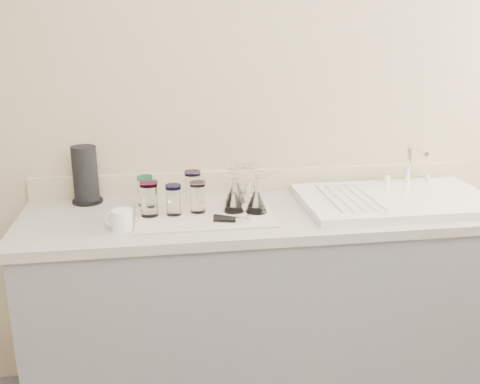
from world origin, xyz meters
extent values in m
cube|color=tan|center=(0.00, 1.50, 1.25)|extent=(3.50, 0.04, 2.50)
cube|color=slate|center=(0.00, 1.20, 0.43)|extent=(2.00, 0.60, 0.86)
cube|color=gray|center=(0.00, 1.20, 0.88)|extent=(2.06, 0.62, 0.04)
cube|color=white|center=(0.55, 1.20, 0.92)|extent=(0.82, 0.50, 0.03)
cylinder|color=silver|center=(0.69, 1.40, 1.03)|extent=(0.02, 0.02, 0.18)
cylinder|color=silver|center=(0.69, 1.32, 1.10)|extent=(0.02, 0.16, 0.02)
cylinder|color=silver|center=(0.59, 1.40, 0.96)|extent=(0.03, 0.03, 0.04)
cylinder|color=silver|center=(0.79, 1.40, 0.96)|extent=(0.03, 0.03, 0.04)
cube|color=silver|center=(-0.28, 1.20, 0.90)|extent=(0.55, 0.42, 0.01)
cylinder|color=white|center=(-0.52, 1.32, 0.96)|extent=(0.06, 0.06, 0.11)
cylinder|color=#198B72|center=(-0.52, 1.32, 1.03)|extent=(0.06, 0.06, 0.02)
cylinder|color=white|center=(-0.32, 1.33, 0.97)|extent=(0.07, 0.07, 0.12)
cylinder|color=#724399|center=(-0.32, 1.33, 1.04)|extent=(0.07, 0.07, 0.02)
cylinder|color=white|center=(-0.50, 1.18, 0.97)|extent=(0.07, 0.07, 0.12)
cylinder|color=#E31C91|center=(-0.50, 1.18, 1.04)|extent=(0.07, 0.07, 0.02)
cylinder|color=white|center=(-0.41, 1.18, 0.96)|extent=(0.06, 0.06, 0.11)
cylinder|color=#1518BC|center=(-0.41, 1.18, 1.02)|extent=(0.06, 0.06, 0.02)
cylinder|color=white|center=(-0.31, 1.20, 0.96)|extent=(0.06, 0.06, 0.11)
cylinder|color=#C89EEA|center=(-0.31, 1.20, 1.03)|extent=(0.06, 0.06, 0.02)
cone|color=white|center=(-0.14, 1.30, 0.95)|extent=(0.09, 0.09, 0.08)
cylinder|color=white|center=(-0.14, 1.30, 1.03)|extent=(0.01, 0.01, 0.07)
cylinder|color=white|center=(-0.14, 1.30, 1.06)|extent=(0.09, 0.09, 0.01)
cone|color=white|center=(-0.07, 1.32, 0.95)|extent=(0.09, 0.09, 0.08)
cylinder|color=white|center=(-0.07, 1.32, 1.02)|extent=(0.01, 0.01, 0.07)
cylinder|color=white|center=(-0.07, 1.32, 1.06)|extent=(0.09, 0.09, 0.01)
cone|color=white|center=(-0.16, 1.18, 0.95)|extent=(0.09, 0.09, 0.08)
cylinder|color=white|center=(-0.16, 1.18, 1.02)|extent=(0.01, 0.01, 0.06)
cylinder|color=white|center=(-0.16, 1.18, 1.06)|extent=(0.09, 0.09, 0.01)
cone|color=white|center=(-0.07, 1.16, 0.95)|extent=(0.09, 0.09, 0.08)
cylinder|color=white|center=(-0.07, 1.16, 1.03)|extent=(0.01, 0.01, 0.07)
cylinder|color=white|center=(-0.07, 1.16, 1.06)|extent=(0.09, 0.09, 0.01)
cube|color=silver|center=(-0.14, 1.05, 0.92)|extent=(0.06, 0.05, 0.02)
cylinder|color=black|center=(-0.20, 1.06, 0.92)|extent=(0.12, 0.05, 0.02)
cylinder|color=black|center=(-0.20, 1.08, 0.92)|extent=(0.11, 0.08, 0.02)
cylinder|color=white|center=(-0.60, 1.06, 0.94)|extent=(0.10, 0.10, 0.08)
torus|color=white|center=(-0.64, 1.07, 0.94)|extent=(0.06, 0.03, 0.06)
cylinder|color=black|center=(-0.77, 1.42, 0.91)|extent=(0.13, 0.13, 0.01)
cylinder|color=black|center=(-0.77, 1.42, 1.03)|extent=(0.11, 0.11, 0.24)
camera|label=1|loc=(-0.45, -0.87, 1.63)|focal=40.00mm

